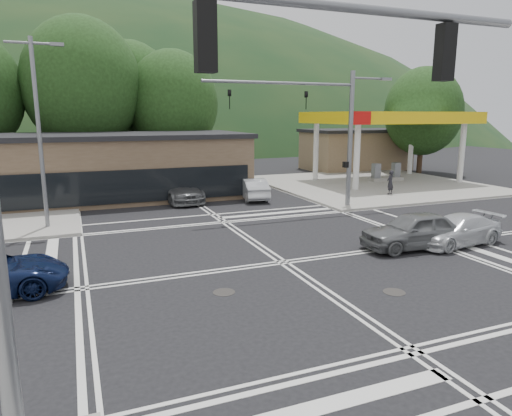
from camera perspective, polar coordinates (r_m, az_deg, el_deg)
name	(u,v)px	position (r m, az deg, el deg)	size (l,w,h in m)	color
ground	(283,262)	(17.46, 3.39, -6.81)	(120.00, 120.00, 0.00)	black
sidewalk_ne	(373,184)	(37.64, 14.39, 2.89)	(16.00, 16.00, 0.15)	gray
gas_station_canopy	(389,121)	(39.24, 16.28, 10.42)	(12.32, 8.34, 5.75)	silver
convenience_store	(355,151)	(48.44, 12.31, 7.01)	(10.00, 6.00, 3.80)	#846B4F
commercial_row	(59,170)	(32.17, -23.41, 4.35)	(24.00, 8.00, 4.00)	brown
hill_north	(106,141)	(105.35, -18.19, 7.96)	(252.00, 126.00, 140.00)	#18361B
tree_n_b	(82,85)	(39.05, -20.89, 14.17)	(9.00, 9.00, 12.98)	#382619
tree_n_c	(173,103)	(39.82, -10.39, 12.78)	(7.60, 7.60, 10.87)	#382619
tree_n_e	(130,96)	(43.30, -15.53, 13.30)	(8.40, 8.40, 11.98)	#382619
tree_ne	(423,111)	(46.81, 20.16, 11.26)	(7.20, 7.20, 9.99)	#382619
streetlight_nw	(40,125)	(24.01, -25.41, 9.38)	(2.50, 0.25, 9.00)	slate
signal_mast_ne	(332,123)	(27.11, 9.52, 10.49)	(11.65, 0.30, 8.00)	slate
signal_mast_sw	(127,141)	(6.82, -15.85, 8.01)	(9.14, 0.28, 8.00)	slate
car_grey_center	(414,230)	(20.17, 19.15, -2.64)	(1.82, 4.53, 1.54)	slate
car_silver_east	(457,230)	(21.46, 23.80, -2.54)	(1.78, 4.39, 1.27)	silver
car_queue_a	(253,188)	(30.42, -0.40, 2.47)	(1.48, 4.25, 1.40)	silver
car_queue_b	(231,177)	(35.46, -3.10, 3.83)	(1.78, 4.43, 1.51)	silver
car_northbound	(179,189)	(30.02, -9.63, 2.33)	(2.18, 5.36, 1.56)	#5D5F62
pedestrian	(390,182)	(32.65, 16.43, 3.10)	(0.60, 0.39, 1.65)	black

